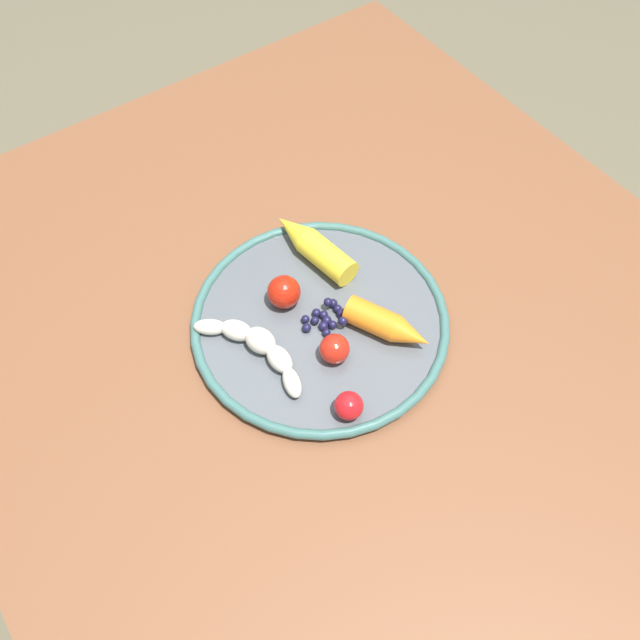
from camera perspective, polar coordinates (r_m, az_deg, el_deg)
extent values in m
plane|color=brown|center=(1.50, 0.63, -15.21)|extent=(6.00, 6.00, 0.00)
cube|color=brown|center=(0.86, 1.06, 0.16)|extent=(1.03, 0.93, 0.03)
cube|color=brown|center=(1.37, -25.00, -3.60)|extent=(0.05, 0.05, 0.69)
cube|color=brown|center=(1.53, 3.33, 11.35)|extent=(0.05, 0.05, 0.69)
cylinder|color=#50565B|center=(0.83, 0.00, -0.23)|extent=(0.30, 0.30, 0.01)
torus|color=#3C6862|center=(0.83, 0.00, 0.00)|extent=(0.32, 0.32, 0.01)
ellipsoid|color=beige|center=(0.77, -2.37, -5.27)|extent=(0.04, 0.03, 0.02)
ellipsoid|color=beige|center=(0.78, -3.42, -3.29)|extent=(0.04, 0.03, 0.02)
ellipsoid|color=beige|center=(0.80, -5.04, -1.72)|extent=(0.05, 0.04, 0.03)
ellipsoid|color=beige|center=(0.81, -7.02, -0.87)|extent=(0.05, 0.04, 0.02)
ellipsoid|color=beige|center=(0.82, -9.21, -0.59)|extent=(0.04, 0.04, 0.02)
cylinder|color=orange|center=(0.81, 4.38, 0.15)|extent=(0.07, 0.06, 0.03)
cone|color=orange|center=(0.80, 7.75, -1.37)|extent=(0.05, 0.05, 0.03)
cylinder|color=yellow|center=(0.86, 0.60, 5.28)|extent=(0.08, 0.05, 0.04)
cone|color=yellow|center=(0.89, -2.32, 7.62)|extent=(0.06, 0.04, 0.04)
sphere|color=#191638|center=(0.82, 0.57, -0.04)|extent=(0.01, 0.01, 0.01)
sphere|color=#191638|center=(0.82, -0.43, -0.04)|extent=(0.01, 0.01, 0.01)
sphere|color=#191638|center=(0.83, 1.22, 0.80)|extent=(0.01, 0.01, 0.01)
sphere|color=#191638|center=(0.83, -0.45, 0.76)|extent=(0.01, 0.01, 0.01)
sphere|color=#191638|center=(0.83, 1.89, 0.61)|extent=(0.01, 0.01, 0.01)
sphere|color=#191638|center=(0.82, -1.30, 0.15)|extent=(0.01, 0.01, 0.01)
sphere|color=#191638|center=(0.84, 0.93, 1.65)|extent=(0.01, 0.01, 0.01)
sphere|color=#191638|center=(0.81, -1.14, -0.66)|extent=(0.01, 0.01, 0.01)
sphere|color=#191638|center=(0.82, 0.32, 0.44)|extent=(0.01, 0.01, 0.01)
sphere|color=#191638|center=(0.82, 1.07, -0.40)|extent=(0.01, 0.01, 0.01)
sphere|color=#191638|center=(0.81, 0.55, -1.06)|extent=(0.01, 0.01, 0.01)
sphere|color=#191638|center=(0.82, 0.29, -0.52)|extent=(0.01, 0.01, 0.01)
sphere|color=#191638|center=(0.82, 0.72, 1.44)|extent=(0.01, 0.01, 0.01)
sphere|color=#191638|center=(0.81, 1.93, -0.08)|extent=(0.01, 0.01, 0.01)
sphere|color=red|center=(0.75, 2.44, -7.20)|extent=(0.03, 0.03, 0.03)
sphere|color=red|center=(0.83, -3.05, 2.37)|extent=(0.04, 0.04, 0.04)
sphere|color=red|center=(0.78, 1.23, -2.43)|extent=(0.04, 0.04, 0.04)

